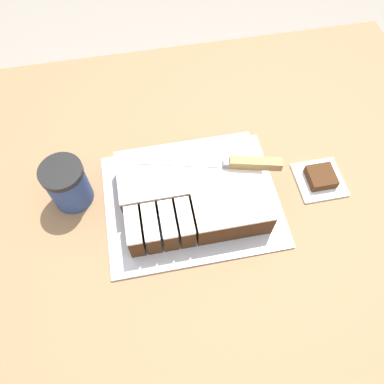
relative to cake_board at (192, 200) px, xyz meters
The scene contains 8 objects.
ground_plane 0.94m from the cake_board, 93.26° to the right, with size 8.00×8.00×0.00m, color #9E9384.
countertop 0.47m from the cake_board, 93.26° to the right, with size 1.40×1.10×0.94m.
cake_board is the anchor object (origin of this frame).
cake 0.04m from the cake_board, 35.91° to the left, with size 0.31×0.23×0.07m.
knife 0.15m from the cake_board, 12.55° to the left, with size 0.32×0.10×0.02m.
coffee_cup 0.28m from the cake_board, 167.13° to the left, with size 0.09×0.09×0.12m.
paper_napkin 0.31m from the cake_board, ahead, with size 0.11×0.11×0.01m.
brownie 0.31m from the cake_board, ahead, with size 0.06×0.06×0.02m.
Camera 1 is at (-0.08, -0.39, 1.71)m, focal length 35.00 mm.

